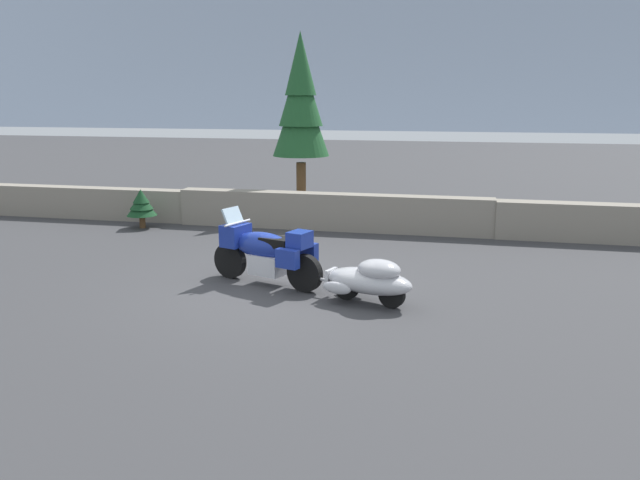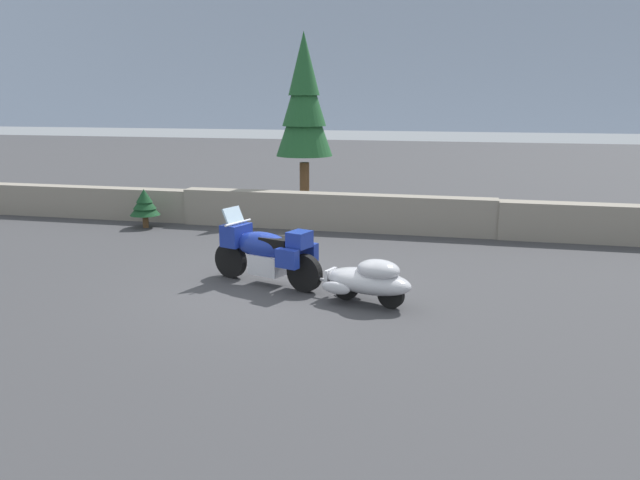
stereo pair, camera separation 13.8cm
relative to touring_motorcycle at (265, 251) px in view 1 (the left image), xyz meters
name	(u,v)px [view 1 (the left image)]	position (x,y,z in m)	size (l,w,h in m)	color
ground_plane	(272,288)	(0.18, -0.20, -0.62)	(80.00, 80.00, 0.00)	#38383A
stone_guard_wall	(347,213)	(0.56, 5.00, -0.17)	(24.00, 0.62, 0.93)	gray
distant_ridgeline	(446,68)	(0.18, 95.01, 7.38)	(240.00, 80.00, 16.00)	#99A8BF
touring_motorcycle	(265,251)	(0.00, 0.00, 0.00)	(2.23, 1.18, 1.33)	black
car_shaped_trailer	(369,279)	(1.97, -0.68, -0.21)	(2.20, 1.15, 0.76)	black
pine_tree_tall	(301,101)	(-1.17, 7.14, 2.56)	(1.61, 1.61, 5.09)	brown
pine_sapling_near	(141,204)	(-4.63, 4.12, 0.00)	(0.77, 0.77, 1.00)	brown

